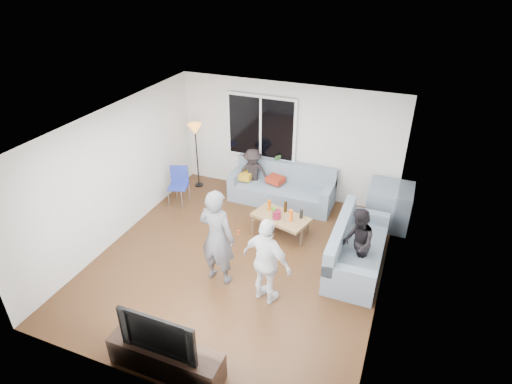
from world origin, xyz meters
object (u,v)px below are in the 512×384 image
at_px(sofa_right_section, 358,246).
at_px(coffee_table, 281,225).
at_px(sofa_back_section, 282,185).
at_px(tv_console, 166,358).
at_px(television, 162,330).
at_px(side_chair, 178,187).
at_px(floor_lamp, 197,156).
at_px(player_right, 267,262).
at_px(spectator_back, 253,173).
at_px(spectator_right, 357,243).
at_px(player_left, 217,237).

bearing_deg(sofa_right_section, coffee_table, 74.15).
relative_size(sofa_back_section, tv_console, 1.44).
distance_m(tv_console, television, 0.54).
relative_size(side_chair, tv_console, 0.54).
relative_size(floor_lamp, player_right, 1.03).
distance_m(player_right, spectator_back, 3.38).
relative_size(spectator_back, television, 1.06).
bearing_deg(spectator_right, spectator_back, -142.27).
xyz_separation_m(tv_console, television, (0.00, 0.00, 0.54)).
xyz_separation_m(player_left, television, (0.16, -1.92, -0.12)).
xyz_separation_m(player_right, tv_console, (-0.78, -1.76, -0.54)).
distance_m(coffee_table, floor_lamp, 2.80).
xyz_separation_m(coffee_table, player_right, (0.38, -1.84, 0.56)).
relative_size(floor_lamp, spectator_back, 1.34).
relative_size(spectator_right, tv_console, 0.80).
bearing_deg(sofa_back_section, spectator_right, -43.03).
distance_m(coffee_table, player_left, 1.89).
distance_m(floor_lamp, spectator_right, 4.47).
xyz_separation_m(sofa_right_section, tv_console, (-1.98, -3.15, -0.20)).
height_order(coffee_table, spectator_back, spectator_back).
bearing_deg(floor_lamp, spectator_back, 1.18).
xyz_separation_m(sofa_back_section, sofa_right_section, (1.97, -1.62, 0.00)).
xyz_separation_m(sofa_right_section, player_right, (-1.21, -1.39, 0.34)).
bearing_deg(player_right, floor_lamp, -30.18).
bearing_deg(sofa_back_section, television, -90.18).
bearing_deg(spectator_right, player_left, -82.14).
bearing_deg(sofa_back_section, tv_console, -90.18).
bearing_deg(side_chair, player_left, -62.37).
bearing_deg(television, sofa_back_section, 89.82).
bearing_deg(tv_console, spectator_right, 55.93).
xyz_separation_m(coffee_table, player_left, (-0.55, -1.68, 0.67)).
xyz_separation_m(sofa_right_section, spectator_right, (0.00, -0.22, 0.22)).
relative_size(coffee_table, floor_lamp, 0.71).
bearing_deg(sofa_back_section, side_chair, -156.65).
height_order(player_right, television, player_right).
bearing_deg(tv_console, player_right, 66.20).
bearing_deg(spectator_back, side_chair, -160.53).
xyz_separation_m(sofa_right_section, side_chair, (-4.07, 0.71, 0.01)).
height_order(sofa_back_section, television, television).
height_order(floor_lamp, player_left, player_left).
bearing_deg(floor_lamp, coffee_table, -25.19).
bearing_deg(coffee_table, sofa_back_section, 107.99).
height_order(sofa_right_section, side_chair, side_chair).
bearing_deg(tv_console, sofa_back_section, 89.82).
bearing_deg(television, player_right, 66.20).
bearing_deg(spectator_right, sofa_back_section, -150.41).
bearing_deg(sofa_back_section, spectator_back, 177.58).
relative_size(spectator_right, spectator_back, 1.10).
bearing_deg(television, player_left, 94.69).
bearing_deg(spectator_right, sofa_right_section, 162.62).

